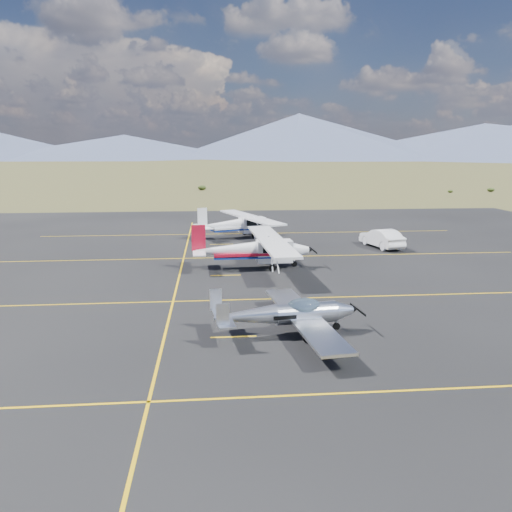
# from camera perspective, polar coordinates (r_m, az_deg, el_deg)

# --- Properties ---
(ground) EXTENTS (1600.00, 1600.00, 0.00)m
(ground) POSITION_cam_1_polar(r_m,az_deg,el_deg) (25.65, 3.78, -6.19)
(ground) COLOR #383D1C
(ground) RESTS_ON ground
(apron) EXTENTS (72.00, 72.00, 0.02)m
(apron) POSITION_cam_1_polar(r_m,az_deg,el_deg) (32.31, 1.86, -2.34)
(apron) COLOR black
(apron) RESTS_ON ground
(aircraft_low_wing) EXTENTS (6.44, 8.93, 1.93)m
(aircraft_low_wing) POSITION_cam_1_polar(r_m,az_deg,el_deg) (22.18, 3.83, -6.62)
(aircraft_low_wing) COLOR silver
(aircraft_low_wing) RESTS_ON apron
(aircraft_cessna) EXTENTS (7.30, 12.20, 3.09)m
(aircraft_cessna) POSITION_cam_1_polar(r_m,az_deg,el_deg) (34.24, -0.28, 0.84)
(aircraft_cessna) COLOR white
(aircraft_cessna) RESTS_ON apron
(aircraft_plain) EXTENTS (8.11, 11.40, 2.94)m
(aircraft_plain) POSITION_cam_1_polar(r_m,az_deg,el_deg) (46.48, -1.97, 3.71)
(aircraft_plain) COLOR white
(aircraft_plain) RESTS_ON apron
(sedan) EXTENTS (2.68, 4.97, 1.56)m
(sedan) POSITION_cam_1_polar(r_m,az_deg,el_deg) (43.06, 14.16, 1.99)
(sedan) COLOR white
(sedan) RESTS_ON apron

